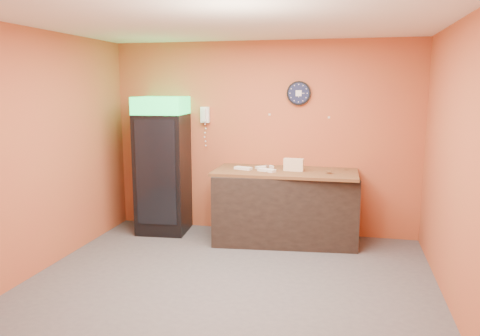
% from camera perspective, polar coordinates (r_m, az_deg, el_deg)
% --- Properties ---
extents(floor, '(4.50, 4.50, 0.00)m').
position_cam_1_polar(floor, '(5.35, -1.28, -13.80)').
color(floor, '#47474C').
rests_on(floor, ground).
extents(back_wall, '(4.50, 0.02, 2.80)m').
position_cam_1_polar(back_wall, '(6.89, 2.77, 3.65)').
color(back_wall, '#B35032').
rests_on(back_wall, floor).
extents(left_wall, '(0.02, 4.00, 2.80)m').
position_cam_1_polar(left_wall, '(5.92, -22.97, 1.85)').
color(left_wall, '#B35032').
rests_on(left_wall, floor).
extents(right_wall, '(0.02, 4.00, 2.80)m').
position_cam_1_polar(right_wall, '(4.91, 25.00, 0.21)').
color(right_wall, '#B35032').
rests_on(right_wall, floor).
extents(ceiling, '(4.50, 4.00, 0.02)m').
position_cam_1_polar(ceiling, '(4.94, -1.42, 17.48)').
color(ceiling, white).
rests_on(ceiling, back_wall).
extents(beverage_cooler, '(0.76, 0.77, 2.01)m').
position_cam_1_polar(beverage_cooler, '(6.98, -9.50, 0.11)').
color(beverage_cooler, black).
rests_on(beverage_cooler, floor).
extents(prep_counter, '(2.02, 1.06, 0.97)m').
position_cam_1_polar(prep_counter, '(6.58, 5.49, -4.81)').
color(prep_counter, black).
rests_on(prep_counter, floor).
extents(wall_clock, '(0.34, 0.06, 0.34)m').
position_cam_1_polar(wall_clock, '(6.75, 7.18, 9.04)').
color(wall_clock, black).
rests_on(wall_clock, back_wall).
extents(wall_phone, '(0.13, 0.11, 0.24)m').
position_cam_1_polar(wall_phone, '(7.02, -4.28, 6.48)').
color(wall_phone, white).
rests_on(wall_phone, back_wall).
extents(butcher_paper, '(1.97, 0.92, 0.04)m').
position_cam_1_polar(butcher_paper, '(6.47, 5.56, -0.48)').
color(butcher_paper, brown).
rests_on(butcher_paper, prep_counter).
extents(sub_roll_stack, '(0.28, 0.12, 0.17)m').
position_cam_1_polar(sub_roll_stack, '(6.43, 6.56, 0.39)').
color(sub_roll_stack, '#F4DFBE').
rests_on(sub_roll_stack, butcher_paper).
extents(wrapped_sandwich_left, '(0.26, 0.16, 0.04)m').
position_cam_1_polar(wrapped_sandwich_left, '(6.51, 0.39, -0.03)').
color(wrapped_sandwich_left, white).
rests_on(wrapped_sandwich_left, butcher_paper).
extents(wrapped_sandwich_mid, '(0.27, 0.20, 0.04)m').
position_cam_1_polar(wrapped_sandwich_mid, '(6.37, 3.28, -0.27)').
color(wrapped_sandwich_mid, white).
rests_on(wrapped_sandwich_mid, butcher_paper).
extents(wrapped_sandwich_right, '(0.26, 0.23, 0.04)m').
position_cam_1_polar(wrapped_sandwich_right, '(6.59, 3.02, 0.08)').
color(wrapped_sandwich_right, white).
rests_on(wrapped_sandwich_right, butcher_paper).
extents(kitchen_tool, '(0.06, 0.06, 0.06)m').
position_cam_1_polar(kitchen_tool, '(6.57, 3.34, 0.13)').
color(kitchen_tool, silver).
rests_on(kitchen_tool, butcher_paper).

